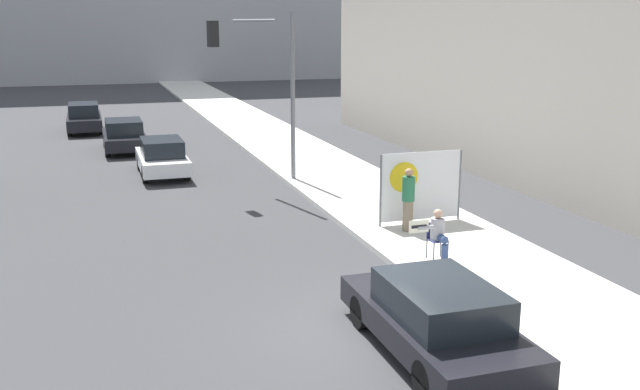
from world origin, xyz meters
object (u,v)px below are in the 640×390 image
object	(u,v)px
pedestrian_behind	(418,185)
car_on_road_midblock	(124,135)
seated_protester	(438,233)
car_on_road_distant	(84,118)
traffic_light_pole	(265,69)
car_on_road_nearest	(162,157)
parked_car_curbside	(436,318)
protest_banner	(420,186)
jogger_on_sidewalk	(408,199)

from	to	relation	value
pedestrian_behind	car_on_road_midblock	size ratio (longest dim) A/B	0.38
seated_protester	pedestrian_behind	size ratio (longest dim) A/B	0.76
car_on_road_distant	seated_protester	bearing A→B (deg)	-72.69
traffic_light_pole	car_on_road_nearest	distance (m)	5.68
pedestrian_behind	car_on_road_midblock	bearing A→B (deg)	154.32
traffic_light_pole	parked_car_curbside	size ratio (longest dim) A/B	1.31
protest_banner	car_on_road_nearest	bearing A→B (deg)	122.56
car_on_road_nearest	car_on_road_midblock	distance (m)	5.98
car_on_road_nearest	parked_car_curbside	bearing A→B (deg)	-80.09
seated_protester	protest_banner	distance (m)	3.31
traffic_light_pole	car_on_road_midblock	bearing A→B (deg)	116.23
protest_banner	car_on_road_distant	distance (m)	24.05
jogger_on_sidewalk	car_on_road_distant	world-z (taller)	jogger_on_sidewalk
jogger_on_sidewalk	protest_banner	size ratio (longest dim) A/B	0.69
seated_protester	car_on_road_distant	size ratio (longest dim) A/B	0.27
traffic_light_pole	parked_car_curbside	world-z (taller)	traffic_light_pole
seated_protester	car_on_road_midblock	bearing A→B (deg)	93.78
jogger_on_sidewalk	pedestrian_behind	distance (m)	2.14
jogger_on_sidewalk	parked_car_curbside	world-z (taller)	jogger_on_sidewalk
parked_car_curbside	car_on_road_distant	bearing A→B (deg)	101.01
seated_protester	car_on_road_nearest	bearing A→B (deg)	97.23
traffic_light_pole	seated_protester	bearing A→B (deg)	-79.45
car_on_road_nearest	car_on_road_distant	bearing A→B (deg)	102.46
seated_protester	car_on_road_midblock	size ratio (longest dim) A/B	0.29
seated_protester	parked_car_curbside	distance (m)	4.70
seated_protester	protest_banner	world-z (taller)	protest_banner
traffic_light_pole	parked_car_curbside	xyz separation A→B (m)	(-0.37, -13.85, -3.45)
pedestrian_behind	car_on_road_distant	distance (m)	23.18
seated_protester	protest_banner	size ratio (longest dim) A/B	0.50
car_on_road_distant	car_on_road_nearest	bearing A→B (deg)	-77.54
car_on_road_nearest	car_on_road_midblock	world-z (taller)	car_on_road_midblock
seated_protester	pedestrian_behind	distance (m)	4.55
parked_car_curbside	car_on_road_midblock	distance (m)	23.16
protest_banner	car_on_road_distant	bearing A→B (deg)	111.86
parked_car_curbside	car_on_road_nearest	distance (m)	17.18
car_on_road_nearest	car_on_road_distant	xyz separation A→B (m)	(-2.80, 12.69, 0.05)
pedestrian_behind	car_on_road_nearest	bearing A→B (deg)	164.13
pedestrian_behind	car_on_road_nearest	size ratio (longest dim) A/B	0.39
parked_car_curbside	car_on_road_distant	distance (m)	30.16
car_on_road_nearest	traffic_light_pole	bearing A→B (deg)	-42.76
car_on_road_midblock	car_on_road_distant	bearing A→B (deg)	104.12
jogger_on_sidewalk	parked_car_curbside	distance (m)	7.13
seated_protester	jogger_on_sidewalk	size ratio (longest dim) A/B	0.71
seated_protester	traffic_light_pole	distance (m)	10.39
protest_banner	car_on_road_distant	size ratio (longest dim) A/B	0.54
protest_banner	car_on_road_midblock	xyz separation A→B (m)	(-7.24, 15.52, -0.51)
car_on_road_distant	parked_car_curbside	bearing A→B (deg)	-78.99
protest_banner	traffic_light_pole	size ratio (longest dim) A/B	0.42
seated_protester	car_on_road_nearest	xyz separation A→B (m)	(-5.13, 12.75, -0.13)
pedestrian_behind	car_on_road_distant	size ratio (longest dim) A/B	0.35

